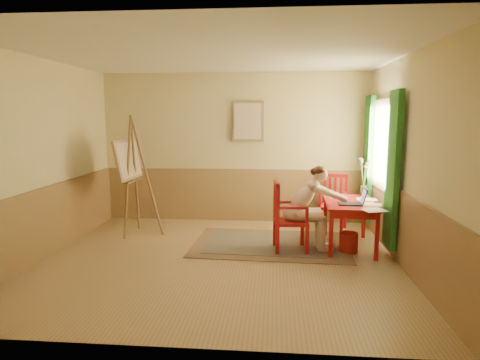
# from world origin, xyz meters

# --- Properties ---
(room) EXTENTS (5.04, 4.54, 2.84)m
(room) POSITION_xyz_m (0.00, 0.00, 1.40)
(room) COLOR tan
(room) RESTS_ON ground
(wainscot) EXTENTS (5.00, 4.50, 1.00)m
(wainscot) POSITION_xyz_m (0.00, 0.80, 0.50)
(wainscot) COLOR #A68254
(wainscot) RESTS_ON room
(window) EXTENTS (0.12, 2.01, 2.20)m
(window) POSITION_xyz_m (2.42, 1.10, 1.35)
(window) COLOR white
(window) RESTS_ON room
(wall_portrait) EXTENTS (0.60, 0.05, 0.76)m
(wall_portrait) POSITION_xyz_m (0.25, 2.20, 1.90)
(wall_portrait) COLOR #987D57
(wall_portrait) RESTS_ON room
(rug) EXTENTS (2.46, 1.70, 0.02)m
(rug) POSITION_xyz_m (0.72, 0.75, 0.01)
(rug) COLOR #8C7251
(rug) RESTS_ON room
(table) EXTENTS (0.77, 1.23, 0.72)m
(table) POSITION_xyz_m (1.90, 0.71, 0.63)
(table) COLOR red
(table) RESTS_ON room
(chair_left) EXTENTS (0.52, 0.51, 1.04)m
(chair_left) POSITION_xyz_m (0.96, 0.47, 0.52)
(chair_left) COLOR red
(chair_left) RESTS_ON room
(chair_back) EXTENTS (0.55, 0.56, 0.98)m
(chair_back) POSITION_xyz_m (1.81, 1.74, 0.49)
(chair_back) COLOR red
(chair_back) RESTS_ON room
(figure) EXTENTS (0.96, 0.45, 1.28)m
(figure) POSITION_xyz_m (1.27, 0.51, 0.70)
(figure) COLOR beige
(figure) RESTS_ON room
(laptop) EXTENTS (0.41, 0.26, 0.24)m
(laptop) POSITION_xyz_m (1.93, 0.48, 0.77)
(laptop) COLOR #1E2338
(laptop) RESTS_ON table
(papers) EXTENTS (0.79, 1.26, 0.00)m
(papers) POSITION_xyz_m (2.06, 0.63, 0.72)
(papers) COLOR white
(papers) RESTS_ON table
(vase) EXTENTS (0.22, 0.31, 0.62)m
(vase) POSITION_xyz_m (2.19, 1.19, 1.00)
(vase) COLOR #3F724C
(vase) RESTS_ON table
(wastebasket) EXTENTS (0.36, 0.36, 0.29)m
(wastebasket) POSITION_xyz_m (1.87, 0.49, 0.15)
(wastebasket) COLOR red
(wastebasket) RESTS_ON room
(easel) EXTENTS (0.69, 0.90, 2.02)m
(easel) POSITION_xyz_m (-1.65, 1.16, 1.20)
(easel) COLOR brown
(easel) RESTS_ON room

